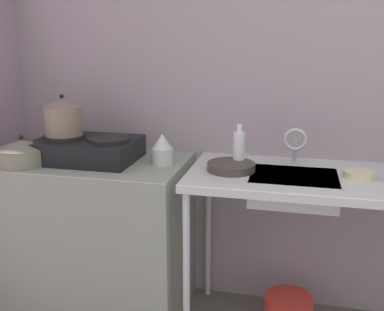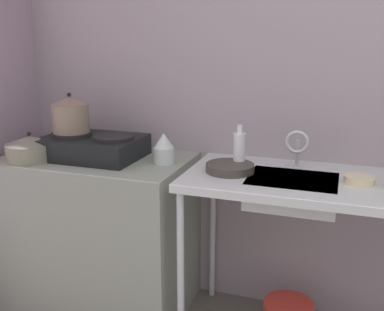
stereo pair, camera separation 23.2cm
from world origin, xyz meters
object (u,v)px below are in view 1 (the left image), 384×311
object	(u,v)px
faucet	(295,142)
frying_pan	(231,167)
percolator	(162,149)
pot_beside_stove	(22,152)
stove	(87,149)
sink_basin	(293,188)
bottle_by_sink	(239,149)
pot_on_left_burner	(63,117)
small_bowl_on_drainboard	(358,175)

from	to	relation	value
faucet	frying_pan	world-z (taller)	faucet
frying_pan	faucet	bearing A→B (deg)	25.15
percolator	faucet	bearing A→B (deg)	8.75
pot_beside_stove	frying_pan	world-z (taller)	pot_beside_stove
stove	percolator	xyz separation A→B (m)	(0.43, 0.02, 0.02)
faucet	frying_pan	xyz separation A→B (m)	(-0.31, -0.15, -0.11)
sink_basin	bottle_by_sink	size ratio (longest dim) A/B	1.86
faucet	frying_pan	size ratio (longest dim) A/B	0.84
pot_on_left_burner	small_bowl_on_drainboard	bearing A→B (deg)	-0.40
pot_on_left_burner	bottle_by_sink	distance (m)	0.98
stove	bottle_by_sink	xyz separation A→B (m)	(0.84, 0.06, 0.03)
stove	faucet	bearing A→B (deg)	6.41
small_bowl_on_drainboard	faucet	bearing A→B (deg)	155.86
percolator	small_bowl_on_drainboard	bearing A→B (deg)	-1.75
bottle_by_sink	small_bowl_on_drainboard	bearing A→B (deg)	-6.76
pot_beside_stove	faucet	world-z (taller)	faucet
stove	pot_beside_stove	distance (m)	0.34
bottle_by_sink	percolator	bearing A→B (deg)	-174.46
frying_pan	small_bowl_on_drainboard	world-z (taller)	frying_pan
small_bowl_on_drainboard	sink_basin	bearing A→B (deg)	-176.23
small_bowl_on_drainboard	frying_pan	bearing A→B (deg)	-179.08
pot_on_left_burner	sink_basin	distance (m)	1.29
percolator	faucet	size ratio (longest dim) A/B	0.80
sink_basin	faucet	xyz separation A→B (m)	(-0.00, 0.16, 0.20)
sink_basin	bottle_by_sink	bearing A→B (deg)	162.70
stove	pot_on_left_burner	world-z (taller)	pot_on_left_burner
percolator	small_bowl_on_drainboard	world-z (taller)	percolator
pot_on_left_burner	percolator	distance (m)	0.58
pot_on_left_burner	faucet	size ratio (longest dim) A/B	1.09
pot_beside_stove	small_bowl_on_drainboard	xyz separation A→B (m)	(1.71, 0.16, -0.05)
pot_beside_stove	percolator	world-z (taller)	percolator
percolator	bottle_by_sink	bearing A→B (deg)	5.54
pot_on_left_burner	faucet	bearing A→B (deg)	5.73
stove	frying_pan	distance (m)	0.81
stove	small_bowl_on_drainboard	size ratio (longest dim) A/B	3.99
bottle_by_sink	pot_on_left_burner	bearing A→B (deg)	-176.52
pot_beside_stove	small_bowl_on_drainboard	world-z (taller)	pot_beside_stove
frying_pan	pot_beside_stove	bearing A→B (deg)	-172.29
percolator	sink_basin	xyz separation A→B (m)	(0.69, -0.05, -0.15)
stove	sink_basin	world-z (taller)	stove
faucet	bottle_by_sink	distance (m)	0.29
percolator	pot_on_left_burner	bearing A→B (deg)	-178.01
pot_beside_stove	frying_pan	distance (m)	1.11
pot_beside_stove	frying_pan	bearing A→B (deg)	7.71
pot_beside_stove	percolator	size ratio (longest dim) A/B	1.60
pot_beside_stove	percolator	xyz separation A→B (m)	(0.72, 0.19, 0.01)
stove	faucet	size ratio (longest dim) A/B	2.65
percolator	pot_beside_stove	bearing A→B (deg)	-165.30
frying_pan	small_bowl_on_drainboard	distance (m)	0.62
stove	sink_basin	bearing A→B (deg)	-1.57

